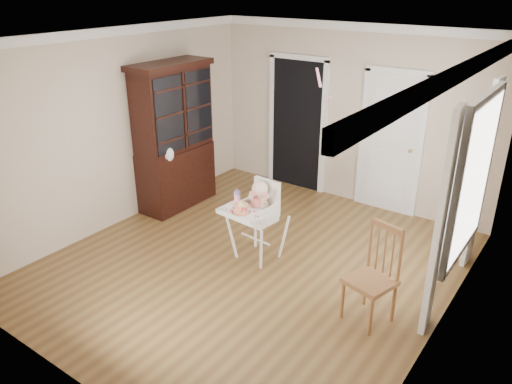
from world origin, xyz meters
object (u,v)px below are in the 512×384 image
Objects in this scene: high_chair at (258,212)px; sippy_cup at (237,197)px; china_cabinet at (174,137)px; dining_chair at (373,278)px; cake at (241,208)px.

high_chair is 5.25× the size of sippy_cup.
sippy_cup is 0.09× the size of china_cabinet.
dining_chair is at bearing -7.33° from sippy_cup.
china_cabinet reaches higher than high_chair.
cake is at bearing -43.13° from sippy_cup.
cake is at bearing -24.54° from china_cabinet.
cake is 0.22× the size of dining_chair.
high_chair reaches higher than sippy_cup.
china_cabinet reaches higher than dining_chair.
china_cabinet reaches higher than cake.
high_chair is at bearing -17.09° from china_cabinet.
high_chair reaches higher than cake.
sippy_cup reaches higher than cake.
high_chair is at bearing -175.61° from dining_chair.
high_chair is 0.99× the size of dining_chair.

